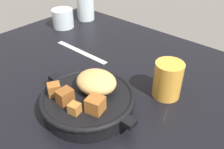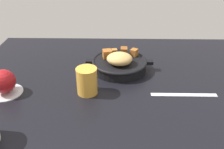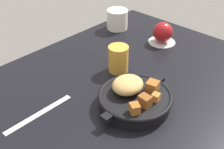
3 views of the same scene
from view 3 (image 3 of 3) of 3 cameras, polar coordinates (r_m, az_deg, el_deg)
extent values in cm
cube|color=black|center=(85.14, 1.11, -4.25)|extent=(105.82, 76.73, 2.40)
cylinder|color=black|center=(78.83, 4.58, -5.18)|extent=(19.60, 19.60, 3.74)
torus|color=black|center=(77.84, 4.64, -4.28)|extent=(20.41, 20.41, 1.20)
cube|color=black|center=(85.29, 9.32, -1.02)|extent=(2.64, 2.40, 1.20)
cube|color=black|center=(71.68, -1.02, -8.46)|extent=(2.64, 2.40, 1.20)
ellipsoid|color=tan|center=(77.76, 3.16, -2.06)|extent=(9.09, 8.03, 4.14)
cube|color=#A86B2D|center=(75.89, 8.70, -4.49)|extent=(2.44, 2.34, 2.10)
cube|color=#935623|center=(71.42, 4.53, -6.77)|extent=(3.31, 3.41, 2.60)
cube|color=brown|center=(73.53, 6.57, -5.26)|extent=(2.62, 3.18, 3.08)
cube|color=#935623|center=(78.66, 8.07, -2.39)|extent=(3.78, 3.72, 3.08)
cylinder|color=#B7BABF|center=(112.45, 9.87, 6.47)|extent=(10.41, 10.41, 0.60)
sphere|color=maroon|center=(110.65, 10.07, 8.32)|extent=(7.49, 7.49, 7.49)
cube|color=silver|center=(79.45, -14.31, -7.58)|extent=(20.61, 1.63, 0.36)
cylinder|color=silver|center=(120.62, 1.06, 10.93)|extent=(8.62, 8.62, 8.07)
cylinder|color=gold|center=(91.92, 1.27, 3.16)|extent=(6.50, 6.50, 8.66)
camera|label=1|loc=(0.81, 36.59, 16.75)|focal=38.61mm
camera|label=2|loc=(1.27, -27.11, 27.50)|focal=38.98mm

